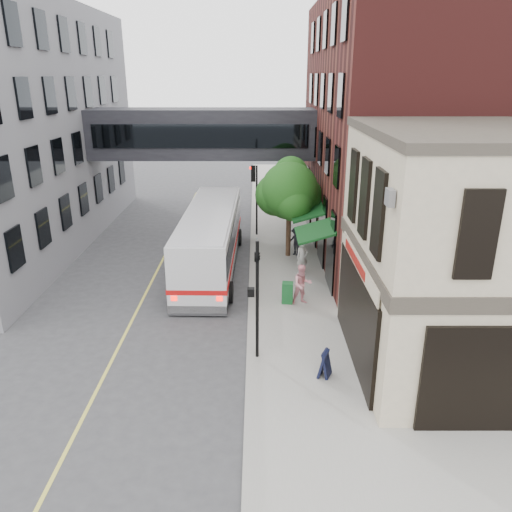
{
  "coord_description": "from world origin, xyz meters",
  "views": [
    {
      "loc": [
        0.36,
        -14.11,
        9.98
      ],
      "look_at": [
        0.36,
        4.38,
        3.24
      ],
      "focal_mm": 35.0,
      "sensor_mm": 36.0,
      "label": 1
    }
  ],
  "objects_px": {
    "pedestrian_b": "(302,285)",
    "sandwich_board": "(325,364)",
    "pedestrian_c": "(296,241)",
    "bus": "(211,237)",
    "pedestrian_a": "(302,257)",
    "newspaper_box": "(287,293)"
  },
  "relations": [
    {
      "from": "pedestrian_b",
      "to": "sandwich_board",
      "type": "relative_size",
      "value": 1.93
    },
    {
      "from": "pedestrian_b",
      "to": "pedestrian_c",
      "type": "distance_m",
      "value": 6.53
    },
    {
      "from": "bus",
      "to": "pedestrian_b",
      "type": "xyz_separation_m",
      "value": [
        4.52,
        -4.77,
        -0.71
      ]
    },
    {
      "from": "pedestrian_b",
      "to": "pedestrian_c",
      "type": "xyz_separation_m",
      "value": [
        0.22,
        6.53,
        -0.1
      ]
    },
    {
      "from": "pedestrian_a",
      "to": "newspaper_box",
      "type": "relative_size",
      "value": 1.82
    },
    {
      "from": "pedestrian_b",
      "to": "pedestrian_c",
      "type": "bearing_deg",
      "value": 73.13
    },
    {
      "from": "newspaper_box",
      "to": "sandwich_board",
      "type": "distance_m",
      "value": 6.0
    },
    {
      "from": "pedestrian_c",
      "to": "bus",
      "type": "bearing_deg",
      "value": -124.73
    },
    {
      "from": "bus",
      "to": "pedestrian_a",
      "type": "bearing_deg",
      "value": -13.18
    },
    {
      "from": "newspaper_box",
      "to": "pedestrian_b",
      "type": "bearing_deg",
      "value": -0.83
    },
    {
      "from": "pedestrian_b",
      "to": "sandwich_board",
      "type": "bearing_deg",
      "value": -102.14
    },
    {
      "from": "bus",
      "to": "pedestrian_b",
      "type": "bearing_deg",
      "value": -46.54
    },
    {
      "from": "pedestrian_b",
      "to": "newspaper_box",
      "type": "distance_m",
      "value": 0.79
    },
    {
      "from": "pedestrian_a",
      "to": "sandwich_board",
      "type": "relative_size",
      "value": 1.85
    },
    {
      "from": "pedestrian_b",
      "to": "pedestrian_c",
      "type": "height_order",
      "value": "pedestrian_b"
    },
    {
      "from": "newspaper_box",
      "to": "sandwich_board",
      "type": "height_order",
      "value": "newspaper_box"
    },
    {
      "from": "bus",
      "to": "newspaper_box",
      "type": "distance_m",
      "value": 6.19
    },
    {
      "from": "pedestrian_c",
      "to": "sandwich_board",
      "type": "relative_size",
      "value": 1.73
    },
    {
      "from": "pedestrian_c",
      "to": "newspaper_box",
      "type": "height_order",
      "value": "pedestrian_c"
    },
    {
      "from": "pedestrian_a",
      "to": "newspaper_box",
      "type": "distance_m",
      "value": 3.7
    },
    {
      "from": "pedestrian_b",
      "to": "sandwich_board",
      "type": "distance_m",
      "value": 5.86
    },
    {
      "from": "bus",
      "to": "pedestrian_b",
      "type": "height_order",
      "value": "bus"
    }
  ]
}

